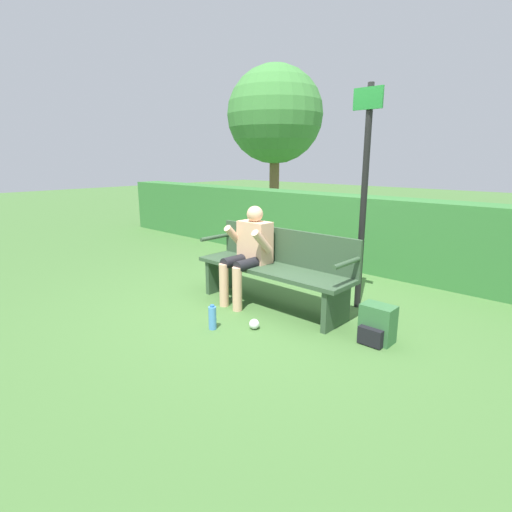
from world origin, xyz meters
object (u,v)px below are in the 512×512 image
object	(u,v)px
person_seated	(249,249)
signpost	(364,189)
park_bench	(275,267)
water_bottle	(212,318)
backpack	(377,325)
tree	(275,115)

from	to	relation	value
person_seated	signpost	world-z (taller)	signpost
person_seated	signpost	bearing A→B (deg)	34.44
person_seated	park_bench	bearing A→B (deg)	21.70
park_bench	water_bottle	distance (m)	1.02
backpack	signpost	bearing A→B (deg)	129.80
park_bench	person_seated	world-z (taller)	person_seated
park_bench	signpost	size ratio (longest dim) A/B	0.81
person_seated	backpack	xyz separation A→B (m)	(1.64, 0.02, -0.47)
person_seated	signpost	size ratio (longest dim) A/B	0.47
water_bottle	signpost	distance (m)	2.12
park_bench	person_seated	size ratio (longest dim) A/B	1.72
backpack	tree	distance (m)	9.13
backpack	tree	bearing A→B (deg)	136.45
signpost	tree	distance (m)	7.96
person_seated	backpack	world-z (taller)	person_seated
park_bench	water_bottle	size ratio (longest dim) A/B	7.65
backpack	water_bottle	bearing A→B (deg)	-147.76
signpost	water_bottle	bearing A→B (deg)	-116.17
person_seated	backpack	size ratio (longest dim) A/B	3.17
park_bench	person_seated	xyz separation A→B (m)	(-0.31, -0.12, 0.18)
water_bottle	tree	xyz separation A→B (m)	(-4.97, 6.86, 2.76)
park_bench	water_bottle	xyz separation A→B (m)	(-0.02, -0.96, -0.34)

